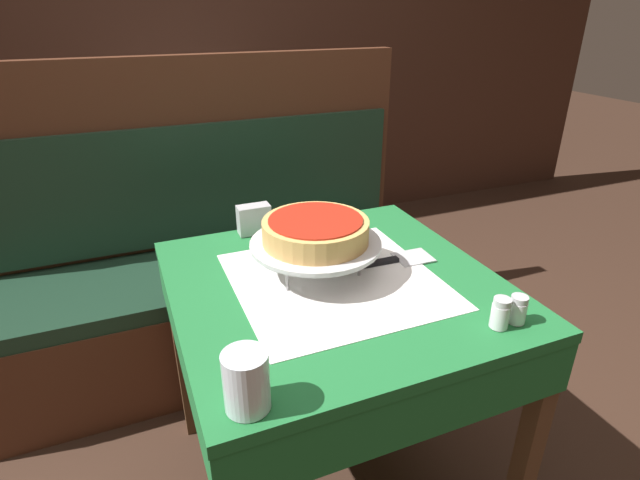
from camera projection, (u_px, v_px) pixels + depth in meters
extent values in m
plane|color=#382319|center=(332.00, 477.00, 1.61)|extent=(14.00, 14.00, 0.00)
cube|color=#1E6B33|center=(335.00, 286.00, 1.30)|extent=(0.83, 0.83, 0.03)
cube|color=white|center=(335.00, 280.00, 1.29)|extent=(0.51, 0.51, 0.00)
cube|color=#1E6B33|center=(335.00, 312.00, 1.34)|extent=(0.82, 0.82, 0.14)
cube|color=#4C331E|center=(528.00, 450.00, 1.27)|extent=(0.05, 0.05, 0.70)
cube|color=#4C331E|center=(183.00, 349.00, 1.64)|extent=(0.05, 0.05, 0.70)
cube|color=#4C331E|center=(384.00, 302.00, 1.90)|extent=(0.05, 0.05, 0.70)
cube|color=beige|center=(197.00, 143.00, 2.62)|extent=(0.69, 0.69, 0.03)
cube|color=white|center=(197.00, 140.00, 2.61)|extent=(0.43, 0.43, 0.00)
cube|color=beige|center=(199.00, 160.00, 2.66)|extent=(0.68, 0.68, 0.16)
cube|color=#4C331E|center=(152.00, 238.00, 2.42)|extent=(0.05, 0.05, 0.70)
cube|color=#4C331E|center=(274.00, 219.00, 2.63)|extent=(0.05, 0.05, 0.70)
cube|color=#4C331E|center=(142.00, 197.00, 2.93)|extent=(0.05, 0.05, 0.70)
cube|color=#4C331E|center=(244.00, 184.00, 3.14)|extent=(0.05, 0.05, 0.70)
cube|color=#4C2819|center=(219.00, 317.00, 2.08)|extent=(1.74, 0.52, 0.40)
cube|color=#193323|center=(214.00, 269.00, 1.98)|extent=(1.70, 0.51, 0.06)
cube|color=#4C2819|center=(193.00, 155.00, 2.00)|extent=(1.74, 0.06, 0.76)
cube|color=#193323|center=(198.00, 185.00, 2.01)|extent=(1.67, 0.02, 0.48)
cube|color=#3D2319|center=(188.00, 39.00, 2.81)|extent=(6.00, 0.04, 2.40)
cylinder|color=#ADADB2|center=(300.00, 242.00, 1.41)|extent=(0.01, 0.01, 0.08)
cylinder|color=#ADADB2|center=(287.00, 277.00, 1.23)|extent=(0.01, 0.01, 0.08)
cylinder|color=#ADADB2|center=(359.00, 263.00, 1.30)|extent=(0.01, 0.01, 0.08)
cylinder|color=#ADADB2|center=(316.00, 248.00, 1.30)|extent=(0.23, 0.23, 0.01)
cylinder|color=silver|center=(316.00, 246.00, 1.30)|extent=(0.33, 0.33, 0.01)
cylinder|color=silver|center=(316.00, 243.00, 1.29)|extent=(0.34, 0.34, 0.01)
cylinder|color=tan|center=(316.00, 231.00, 1.28)|extent=(0.27, 0.27, 0.06)
cylinder|color=#A82314|center=(316.00, 220.00, 1.26)|extent=(0.24, 0.24, 0.01)
cube|color=#BCBCC1|center=(413.00, 257.00, 1.40)|extent=(0.10, 0.09, 0.00)
cube|color=black|center=(369.00, 264.00, 1.36)|extent=(0.18, 0.03, 0.01)
cylinder|color=silver|center=(246.00, 381.00, 0.86)|extent=(0.08, 0.08, 0.11)
cylinder|color=silver|center=(500.00, 316.00, 1.10)|extent=(0.04, 0.04, 0.06)
cylinder|color=#B7B7BC|center=(502.00, 302.00, 1.08)|extent=(0.04, 0.04, 0.02)
cylinder|color=silver|center=(517.00, 312.00, 1.11)|extent=(0.04, 0.04, 0.05)
cylinder|color=#B7B7BC|center=(520.00, 299.00, 1.10)|extent=(0.04, 0.04, 0.01)
cube|color=#B2B2B7|center=(254.00, 219.00, 1.54)|extent=(0.10, 0.05, 0.09)
cube|color=black|center=(195.00, 133.00, 2.68)|extent=(0.13, 0.13, 0.03)
cylinder|color=black|center=(193.00, 116.00, 2.65)|extent=(0.01, 0.01, 0.15)
cylinder|color=white|center=(192.00, 118.00, 2.69)|extent=(0.04, 0.04, 0.11)
cylinder|color=red|center=(194.00, 121.00, 2.62)|extent=(0.04, 0.04, 0.11)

